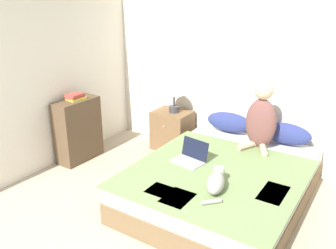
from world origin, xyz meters
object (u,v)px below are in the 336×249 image
Objects in this scene: laptop_open at (190,157)px; book_stack_top at (75,97)px; pillow_near at (229,122)px; table_lamp at (174,90)px; cat_tabby at (216,181)px; bookshelf at (78,130)px; nightstand at (172,130)px; person_sitting at (261,118)px; bed at (223,183)px; pillow_far at (285,133)px.

book_stack_top is (-1.70, 0.02, 0.40)m from laptop_open.
table_lamp is at bearing -174.96° from pillow_near.
cat_tabby is 1.22× the size of table_lamp.
bookshelf reaches higher than cat_tabby.
nightstand is (-0.82, -0.07, -0.26)m from pillow_near.
bookshelf is 0.45m from book_stack_top.
cat_tabby is at bearing -90.01° from person_sitting.
bed is at bearing -101.61° from person_sitting.
cat_tabby is at bearing -74.73° from bed.
pillow_near is 0.60m from person_sitting.
pillow_far is at bearing 23.11° from book_stack_top.
book_stack_top is at bearing -132.90° from table_lamp.
person_sitting is (0.49, -0.27, 0.23)m from pillow_near.
person_sitting reaches higher than table_lamp.
pillow_near is 0.72m from pillow_far.
book_stack_top reaches higher than nightstand.
pillow_far is 2.61m from bookshelf.
pillow_near is at bearing 31.37° from bookshelf.
table_lamp reaches higher than bookshelf.
bookshelf reaches higher than laptop_open.
bed is 2.06m from bookshelf.
laptop_open is at bearing -0.52° from bookshelf.
nightstand is at bearing 140.32° from laptop_open.
bed is 8.96× the size of book_stack_top.
cat_tabby is 2.21m from bookshelf.
bed is at bearing -35.75° from nightstand.
person_sitting is 0.95× the size of bookshelf.
laptop_open is 1.30m from nightstand.
cat_tabby is at bearing -99.03° from pillow_far.
laptop_open is at bearing -124.06° from pillow_far.
nightstand is at bearing -175.25° from pillow_near.
laptop_open is 1.74m from book_stack_top.
bookshelf is 3.50× the size of book_stack_top.
cat_tabby is (0.13, -0.49, 0.29)m from bed.
bookshelf is at bearing 63.36° from cat_tabby.
laptop_open is 1.56× the size of book_stack_top.
pillow_near is at bearing 111.31° from bed.
bookshelf is (-1.68, -1.03, -0.13)m from pillow_near.
bed is 1.46m from nightstand.
cat_tabby is at bearing -28.05° from laptop_open.
table_lamp is at bearing 27.25° from cat_tabby.
pillow_far is (0.72, 0.00, 0.00)m from pillow_near.
person_sitting is at bearing -8.65° from table_lamp.
pillow_far reaches higher than laptop_open.
laptop_open is 1.33m from table_lamp.
bed is 2.69× the size of person_sitting.
cat_tabby is at bearing -10.05° from bookshelf.
cat_tabby is 0.94× the size of nightstand.
laptop_open is (-0.35, -0.12, 0.26)m from bed.
pillow_far reaches higher than nightstand.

